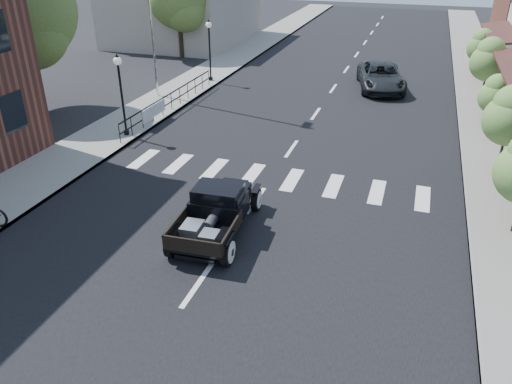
% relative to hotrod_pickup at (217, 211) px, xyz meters
% --- Properties ---
extents(ground, '(120.00, 120.00, 0.00)m').
position_rel_hotrod_pickup_xyz_m(ground, '(0.51, 0.33, -0.77)').
color(ground, black).
rests_on(ground, ground).
extents(road, '(14.00, 80.00, 0.02)m').
position_rel_hotrod_pickup_xyz_m(road, '(0.51, 15.33, -0.76)').
color(road, black).
rests_on(road, ground).
extents(road_markings, '(12.00, 60.00, 0.06)m').
position_rel_hotrod_pickup_xyz_m(road_markings, '(0.51, 10.33, -0.77)').
color(road_markings, silver).
rests_on(road_markings, ground).
extents(sidewalk_left, '(3.00, 80.00, 0.15)m').
position_rel_hotrod_pickup_xyz_m(sidewalk_left, '(-7.99, 15.33, -0.70)').
color(sidewalk_left, gray).
rests_on(sidewalk_left, ground).
extents(sidewalk_right, '(3.00, 80.00, 0.15)m').
position_rel_hotrod_pickup_xyz_m(sidewalk_right, '(9.01, 15.33, -0.70)').
color(sidewalk_right, gray).
rests_on(sidewalk_right, ground).
extents(low_building_left, '(10.00, 12.00, 5.00)m').
position_rel_hotrod_pickup_xyz_m(low_building_left, '(-14.49, 28.33, 1.73)').
color(low_building_left, '#AA9D8E').
rests_on(low_building_left, ground).
extents(railing, '(0.08, 10.00, 1.00)m').
position_rel_hotrod_pickup_xyz_m(railing, '(-6.79, 10.33, -0.12)').
color(railing, black).
rests_on(railing, sidewalk_left).
extents(banner, '(0.04, 2.20, 0.60)m').
position_rel_hotrod_pickup_xyz_m(banner, '(-6.71, 8.33, -0.32)').
color(banner, silver).
rests_on(banner, sidewalk_left).
extents(lamp_post_b, '(0.36, 0.36, 3.66)m').
position_rel_hotrod_pickup_xyz_m(lamp_post_b, '(-7.09, 6.33, 1.21)').
color(lamp_post_b, black).
rests_on(lamp_post_b, sidewalk_left).
extents(lamp_post_c, '(0.36, 0.36, 3.66)m').
position_rel_hotrod_pickup_xyz_m(lamp_post_c, '(-7.09, 16.33, 1.21)').
color(lamp_post_c, black).
rests_on(lamp_post_c, sidewalk_left).
extents(big_tree_near, '(5.33, 5.33, 7.83)m').
position_rel_hotrod_pickup_xyz_m(big_tree_near, '(-13.49, 8.33, 3.14)').
color(big_tree_near, '#4E662B').
rests_on(big_tree_near, ground).
extents(big_tree_far, '(4.39, 4.39, 6.44)m').
position_rel_hotrod_pickup_xyz_m(big_tree_far, '(-11.99, 22.33, 2.45)').
color(big_tree_far, '#4E662B').
rests_on(big_tree_far, ground).
extents(small_tree_b, '(1.94, 1.94, 3.23)m').
position_rel_hotrod_pickup_xyz_m(small_tree_b, '(8.81, 7.59, 0.99)').
color(small_tree_b, '#567D39').
rests_on(small_tree_b, sidewalk_right).
extents(small_tree_c, '(1.54, 1.54, 2.57)m').
position_rel_hotrod_pickup_xyz_m(small_tree_c, '(8.81, 12.13, 0.66)').
color(small_tree_c, '#567D39').
rests_on(small_tree_c, sidewalk_right).
extents(small_tree_d, '(1.97, 1.97, 3.28)m').
position_rel_hotrod_pickup_xyz_m(small_tree_d, '(8.81, 17.28, 1.01)').
color(small_tree_d, '#567D39').
rests_on(small_tree_d, sidewalk_right).
extents(small_tree_e, '(1.74, 1.74, 2.91)m').
position_rel_hotrod_pickup_xyz_m(small_tree_e, '(8.81, 22.47, 0.83)').
color(small_tree_e, '#567D39').
rests_on(small_tree_e, sidewalk_right).
extents(hotrod_pickup, '(2.34, 4.58, 1.55)m').
position_rel_hotrod_pickup_xyz_m(hotrod_pickup, '(0.00, 0.00, 0.00)').
color(hotrod_pickup, black).
rests_on(hotrod_pickup, ground).
extents(second_car, '(3.57, 5.77, 1.49)m').
position_rel_hotrod_pickup_xyz_m(second_car, '(3.19, 18.14, -0.03)').
color(second_car, black).
rests_on(second_car, ground).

